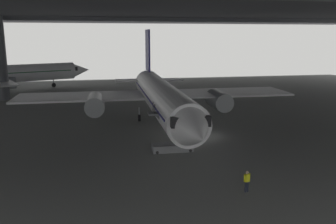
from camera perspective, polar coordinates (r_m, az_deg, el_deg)
The scene contains 7 objects.
ground_plane at distance 39.44m, azimuth 4.32°, elevation -3.81°, with size 110.00×110.00×0.00m, color slate.
hangar_structure at distance 51.49m, azimuth 0.27°, elevation 16.47°, with size 121.00×99.00×15.35m.
airplane_main at distance 43.54m, azimuth -1.12°, elevation 2.47°, with size 36.14×37.60×11.75m.
boarding_stairs at distance 34.06m, azimuth 0.63°, elevation -5.06°, with size 4.28×1.57×4.72m.
crew_worker_near_nose at distance 25.96m, azimuth 12.54°, elevation -10.63°, with size 0.53×0.31×1.56m.
crew_worker_by_stairs at distance 37.33m, azimuth 1.97°, elevation -3.08°, with size 0.35×0.51×1.76m.
airplane_distant at distance 78.22m, azimuth -24.70°, elevation 5.55°, with size 33.19×33.10×10.92m.
Camera 1 is at (-10.06, -36.57, 10.78)m, focal length 38.01 mm.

